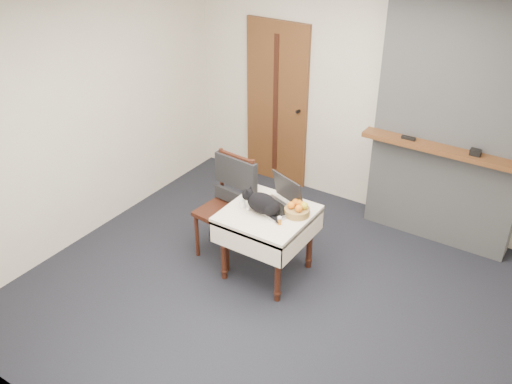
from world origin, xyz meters
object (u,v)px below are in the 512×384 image
pill_bottle (280,220)px  fruit_basket (297,209)px  cream_jar (242,204)px  chair (231,192)px  laptop (280,200)px  cat (263,204)px  side_table (268,222)px  door (277,105)px

pill_bottle → fruit_basket: bearing=77.5°
cream_jar → fruit_basket: (0.50, 0.17, 0.02)m
fruit_basket → chair: size_ratio=0.22×
laptop → pill_bottle: 0.30m
cat → chair: chair is taller
laptop → cat: (-0.08, -0.17, 0.02)m
side_table → cream_jar: 0.29m
door → pill_bottle: (1.14, -1.82, -0.26)m
chair → door: bearing=110.4°
laptop → chair: chair is taller
cream_jar → pill_bottle: bearing=-8.0°
side_table → pill_bottle: (0.20, -0.12, 0.15)m
cream_jar → side_table: bearing=12.8°
laptop → fruit_basket: bearing=14.9°
side_table → fruit_basket: size_ratio=3.31×
pill_bottle → side_table: bearing=149.2°
pill_bottle → cat: bearing=160.0°
door → pill_bottle: size_ratio=25.84×
cream_jar → fruit_basket: size_ratio=0.30×
door → cat: bearing=-62.2°
laptop → fruit_basket: (0.20, -0.02, -0.02)m
cat → cream_jar: bearing=-177.0°
door → fruit_basket: door is taller
side_table → cat: 0.22m
cat → cream_jar: 0.23m
door → fruit_basket: 2.00m
laptop → chair: bearing=-160.3°
door → cream_jar: size_ratio=28.02×
pill_bottle → chair: (-0.72, 0.26, -0.06)m
door → side_table: (0.94, -1.70, -0.41)m
fruit_basket → chair: 0.77m
pill_bottle → fruit_basket: (0.05, 0.23, 0.01)m
cat → fruit_basket: size_ratio=1.99×
cream_jar → fruit_basket: 0.53m
fruit_basket → laptop: bearing=174.5°
door → pill_bottle: bearing=-57.9°
laptop → fruit_basket: 0.21m
pill_bottle → chair: bearing=160.2°
cat → cream_jar: size_ratio=6.57×
chair → pill_bottle: bearing=-14.7°
door → cat: (0.92, -1.74, -0.20)m
side_table → laptop: size_ratio=1.58×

